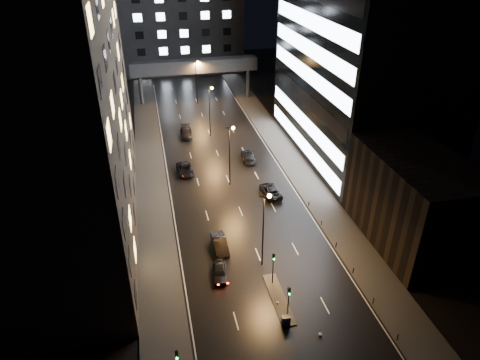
{
  "coord_description": "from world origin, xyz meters",
  "views": [
    {
      "loc": [
        -11.48,
        -31.02,
        35.29
      ],
      "look_at": [
        0.4,
        22.29,
        4.0
      ],
      "focal_mm": 32.0,
      "sensor_mm": 36.0,
      "label": 1
    }
  ],
  "objects_px": {
    "car_toward_b": "(248,156)",
    "car_away_c": "(185,170)",
    "utility_cabinet": "(286,320)",
    "car_away_a": "(220,272)",
    "car_away_b": "(220,244)",
    "car_toward_a": "(270,191)",
    "car_away_d": "(186,133)"
  },
  "relations": [
    {
      "from": "car_away_c",
      "to": "utility_cabinet",
      "type": "height_order",
      "value": "car_away_c"
    },
    {
      "from": "car_away_d",
      "to": "car_toward_b",
      "type": "bearing_deg",
      "value": -49.84
    },
    {
      "from": "car_toward_a",
      "to": "utility_cabinet",
      "type": "relative_size",
      "value": 4.72
    },
    {
      "from": "car_away_b",
      "to": "utility_cabinet",
      "type": "height_order",
      "value": "car_away_b"
    },
    {
      "from": "car_away_d",
      "to": "car_away_a",
      "type": "bearing_deg",
      "value": -87.46
    },
    {
      "from": "car_away_a",
      "to": "car_away_b",
      "type": "bearing_deg",
      "value": 87.3
    },
    {
      "from": "car_away_b",
      "to": "car_away_d",
      "type": "bearing_deg",
      "value": 89.15
    },
    {
      "from": "car_toward_b",
      "to": "car_away_a",
      "type": "bearing_deg",
      "value": 75.38
    },
    {
      "from": "car_away_a",
      "to": "car_away_d",
      "type": "xyz_separation_m",
      "value": [
        0.64,
        41.84,
        0.13
      ]
    },
    {
      "from": "car_away_a",
      "to": "car_toward_a",
      "type": "bearing_deg",
      "value": 63.86
    },
    {
      "from": "car_away_a",
      "to": "car_away_c",
      "type": "distance_m",
      "value": 26.31
    },
    {
      "from": "car_away_b",
      "to": "car_away_c",
      "type": "distance_m",
      "value": 21.34
    },
    {
      "from": "utility_cabinet",
      "to": "car_toward_a",
      "type": "bearing_deg",
      "value": 80.37
    },
    {
      "from": "car_away_c",
      "to": "utility_cabinet",
      "type": "xyz_separation_m",
      "value": [
        6.59,
        -35.04,
        -0.02
      ]
    },
    {
      "from": "car_away_b",
      "to": "car_toward_b",
      "type": "bearing_deg",
      "value": 66.99
    },
    {
      "from": "car_toward_a",
      "to": "car_toward_b",
      "type": "xyz_separation_m",
      "value": [
        -0.62,
        12.31,
        0.05
      ]
    },
    {
      "from": "car_toward_b",
      "to": "car_away_c",
      "type": "bearing_deg",
      "value": 17.39
    },
    {
      "from": "car_away_b",
      "to": "car_toward_a",
      "type": "height_order",
      "value": "car_away_b"
    },
    {
      "from": "car_away_d",
      "to": "utility_cabinet",
      "type": "distance_m",
      "value": 50.81
    },
    {
      "from": "utility_cabinet",
      "to": "car_away_a",
      "type": "bearing_deg",
      "value": 124.38
    },
    {
      "from": "car_away_b",
      "to": "car_toward_a",
      "type": "bearing_deg",
      "value": 47.3
    },
    {
      "from": "car_away_d",
      "to": "car_away_b",
      "type": "bearing_deg",
      "value": -86.16
    },
    {
      "from": "car_toward_a",
      "to": "car_toward_b",
      "type": "distance_m",
      "value": 12.33
    },
    {
      "from": "car_toward_a",
      "to": "utility_cabinet",
      "type": "distance_m",
      "value": 25.87
    },
    {
      "from": "car_away_d",
      "to": "car_toward_a",
      "type": "distance_m",
      "value": 27.39
    },
    {
      "from": "car_away_b",
      "to": "car_toward_b",
      "type": "xyz_separation_m",
      "value": [
        9.46,
        23.74,
        -0.0
      ]
    },
    {
      "from": "car_away_a",
      "to": "car_away_d",
      "type": "height_order",
      "value": "car_away_d"
    },
    {
      "from": "car_away_c",
      "to": "car_away_b",
      "type": "bearing_deg",
      "value": -88.0
    },
    {
      "from": "car_away_a",
      "to": "car_away_c",
      "type": "bearing_deg",
      "value": 100.29
    },
    {
      "from": "car_away_a",
      "to": "car_away_c",
      "type": "height_order",
      "value": "car_away_c"
    },
    {
      "from": "car_away_a",
      "to": "car_toward_b",
      "type": "bearing_deg",
      "value": 77.75
    },
    {
      "from": "car_away_b",
      "to": "car_away_c",
      "type": "height_order",
      "value": "car_away_b"
    }
  ]
}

